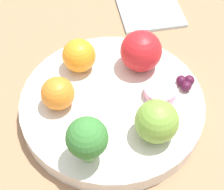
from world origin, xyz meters
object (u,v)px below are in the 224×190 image
Objects in this scene: orange_front at (58,91)px; orange_back at (79,56)px; grape_cluster at (186,82)px; bowl at (112,105)px; napkin at (149,9)px; apple_red at (141,51)px; apple_green at (157,121)px; broccoli at (87,139)px; small_cup at (161,94)px.

orange_front is 0.07m from orange_back.
grape_cluster is (-0.01, 0.18, -0.02)m from orange_front.
orange_front is at bearing -93.73° from bowl.
orange_back is at bearing -40.99° from napkin.
orange_back is 0.16m from grape_cluster.
napkin is (-0.22, 0.17, -0.05)m from orange_front.
apple_red is (-0.06, 0.05, 0.04)m from bowl.
apple_green is 1.23× the size of orange_front.
broccoli is 1.53× the size of small_cup.
small_cup reaches higher than napkin.
apple_red is 0.12m from apple_green.
small_cup is at bearing -66.82° from grape_cluster.
broccoli reaches higher than napkin.
orange_front is (-0.09, -0.03, -0.02)m from broccoli.
bowl is 2.09× the size of napkin.
orange_back is (-0.01, -0.09, -0.01)m from apple_red.
bowl reaches higher than napkin.
orange_front is 0.18m from grape_cluster.
apple_green is 0.07m from small_cup.
napkin is (-0.16, 0.14, -0.05)m from orange_back.
orange_back is 0.40× the size of napkin.
apple_green is at bearing -8.71° from napkin.
broccoli is 0.18m from grape_cluster.
apple_green is 0.45× the size of napkin.
orange_back is at bearing -109.75° from grape_cluster.
apple_green is at bearing 38.11° from bowl.
orange_back is 0.21m from napkin.
apple_red reaches higher than napkin.
orange_back is 1.09× the size of small_cup.
small_cup is at bearing 86.75° from orange_front.
broccoli is (0.09, -0.04, 0.06)m from bowl.
broccoli is at bearing -55.19° from grape_cluster.
orange_back reaches higher than napkin.
napkin is at bearing 139.01° from orange_back.
orange_back is at bearing -179.08° from broccoli.
apple_red reaches higher than orange_back.
grape_cluster is 0.59× the size of small_cup.
broccoli reaches higher than grape_cluster.
bowl is 0.07m from small_cup.
bowl is 0.09m from apple_red.
orange_front is at bearing -87.18° from grape_cluster.
broccoli is 2.58× the size of grape_cluster.
grape_cluster reaches higher than napkin.
orange_front is at bearing -93.25° from small_cup.
small_cup is at bearing 16.42° from apple_red.
napkin is (-0.22, 0.09, -0.01)m from bowl.
apple_green reaches higher than orange_front.
orange_front reaches higher than grape_cluster.
orange_back reaches higher than grape_cluster.
grape_cluster is at bearing 92.82° from orange_front.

